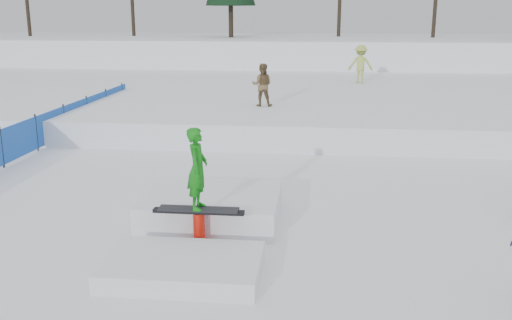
# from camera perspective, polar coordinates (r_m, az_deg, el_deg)

# --- Properties ---
(ground) EXTENTS (120.00, 120.00, 0.00)m
(ground) POSITION_cam_1_polar(r_m,az_deg,el_deg) (10.01, -4.13, -8.91)
(ground) COLOR white
(snow_berm) EXTENTS (60.00, 14.00, 2.40)m
(snow_berm) POSITION_cam_1_polar(r_m,az_deg,el_deg) (39.16, 3.74, 10.46)
(snow_berm) COLOR white
(snow_berm) RESTS_ON ground
(snow_midrise) EXTENTS (50.00, 18.00, 0.80)m
(snow_midrise) POSITION_cam_1_polar(r_m,az_deg,el_deg) (25.34, 2.29, 6.42)
(snow_midrise) COLOR white
(snow_midrise) RESTS_ON ground
(safety_fence) EXTENTS (0.05, 16.00, 1.10)m
(safety_fence) POSITION_cam_1_polar(r_m,az_deg,el_deg) (17.97, -21.10, 2.57)
(safety_fence) COLOR blue
(safety_fence) RESTS_ON ground
(walker_olive) EXTENTS (0.72, 0.56, 1.48)m
(walker_olive) POSITION_cam_1_polar(r_m,az_deg,el_deg) (19.94, 0.62, 7.52)
(walker_olive) COLOR brown
(walker_olive) RESTS_ON snow_midrise
(walker_ygreen) EXTENTS (1.15, 0.70, 1.73)m
(walker_ygreen) POSITION_cam_1_polar(r_m,az_deg,el_deg) (26.99, 10.41, 9.40)
(walker_ygreen) COLOR #A8BC4C
(walker_ygreen) RESTS_ON snow_midrise
(jib_rail_feature) EXTENTS (2.60, 4.40, 2.11)m
(jib_rail_feature) POSITION_cam_1_polar(r_m,az_deg,el_deg) (10.62, -5.08, -5.76)
(jib_rail_feature) COLOR white
(jib_rail_feature) RESTS_ON ground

